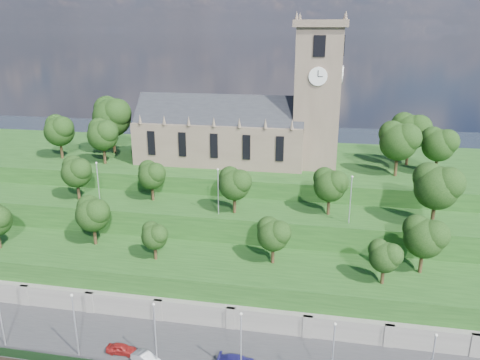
# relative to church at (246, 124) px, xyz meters

# --- Properties ---
(promenade) EXTENTS (160.00, 12.00, 2.00)m
(promenade) POSITION_rel_church_xyz_m (-0.79, -39.98, -21.52)
(promenade) COLOR #2D2D30
(promenade) RESTS_ON ground
(retaining_wall) EXTENTS (160.00, 2.10, 5.00)m
(retaining_wall) POSITION_rel_church_xyz_m (-0.79, -34.01, -20.02)
(retaining_wall) COLOR slate
(retaining_wall) RESTS_ON ground
(embankment_lower) EXTENTS (160.00, 12.00, 8.00)m
(embankment_lower) POSITION_rel_church_xyz_m (-0.79, -27.98, -18.52)
(embankment_lower) COLOR #1B4316
(embankment_lower) RESTS_ON ground
(embankment_upper) EXTENTS (160.00, 10.00, 12.00)m
(embankment_upper) POSITION_rel_church_xyz_m (-0.79, -16.98, -16.52)
(embankment_upper) COLOR #1B4316
(embankment_upper) RESTS_ON ground
(hilltop) EXTENTS (160.00, 32.00, 15.00)m
(hilltop) POSITION_rel_church_xyz_m (-0.79, 4.02, -15.02)
(hilltop) COLOR #1B4316
(hilltop) RESTS_ON ground
(church) EXTENTS (38.60, 12.35, 27.60)m
(church) POSITION_rel_church_xyz_m (0.00, 0.00, 0.00)
(church) COLOR brown
(church) RESTS_ON hilltop
(trees_lower) EXTENTS (66.98, 9.10, 8.06)m
(trees_lower) POSITION_rel_church_xyz_m (0.42, -27.53, -9.63)
(trees_lower) COLOR #302212
(trees_lower) RESTS_ON embankment_lower
(trees_upper) EXTENTS (63.11, 8.48, 9.50)m
(trees_upper) POSITION_rel_church_xyz_m (7.81, -18.07, -5.01)
(trees_upper) COLOR #302212
(trees_upper) RESTS_ON embankment_upper
(trees_hilltop) EXTENTS (77.58, 16.23, 11.71)m
(trees_hilltop) POSITION_rel_church_xyz_m (-2.02, -0.78, -0.75)
(trees_hilltop) COLOR #302212
(trees_hilltop) RESTS_ON hilltop
(lamp_posts_promenade) EXTENTS (60.36, 0.36, 8.42)m
(lamp_posts_promenade) POSITION_rel_church_xyz_m (-2.79, -43.48, -15.69)
(lamp_posts_promenade) COLOR #B2B2B7
(lamp_posts_promenade) RESTS_ON promenade
(lamp_posts_upper) EXTENTS (40.36, 0.36, 7.45)m
(lamp_posts_upper) POSITION_rel_church_xyz_m (-0.79, -19.98, -6.20)
(lamp_posts_upper) COLOR #B2B2B7
(lamp_posts_upper) RESTS_ON embankment_upper
(car_left) EXTENTS (3.63, 1.50, 1.23)m
(car_left) POSITION_rel_church_xyz_m (-7.86, -42.20, -19.91)
(car_left) COLOR maroon
(car_left) RESTS_ON promenade
(car_middle) EXTENTS (4.19, 2.75, 1.30)m
(car_middle) POSITION_rel_church_xyz_m (-4.12, -43.44, -19.87)
(car_middle) COLOR #AFB0B4
(car_middle) RESTS_ON promenade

